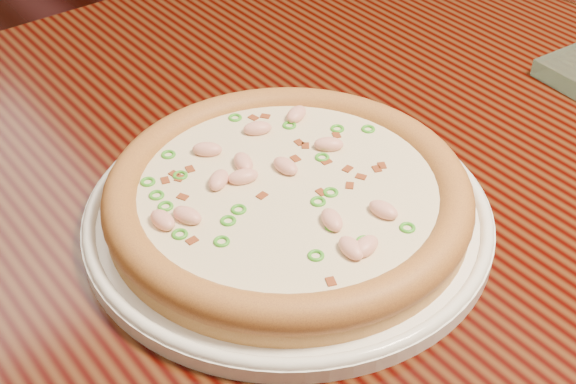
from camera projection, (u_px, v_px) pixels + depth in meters
hero_table at (354, 223)px, 0.78m from camera, size 1.20×0.80×0.75m
plate at (288, 213)px, 0.62m from camera, size 0.32×0.32×0.02m
pizza at (288, 195)px, 0.61m from camera, size 0.28×0.28×0.03m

